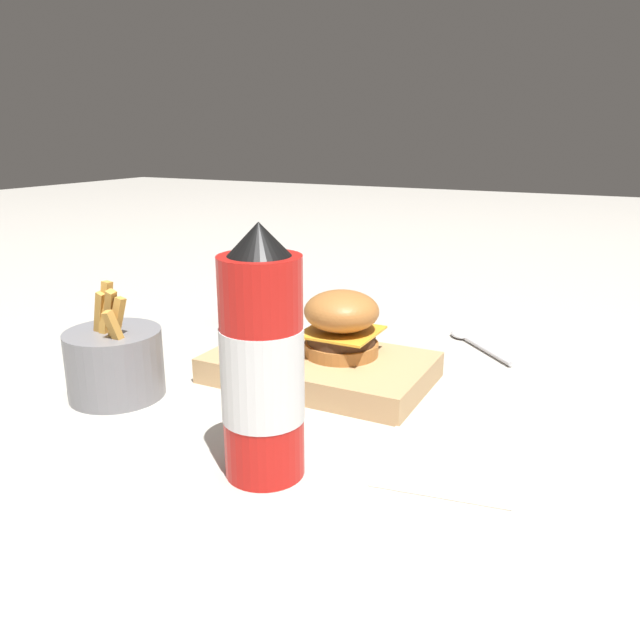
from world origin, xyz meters
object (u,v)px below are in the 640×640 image
Objects in this scene: serving_board at (320,367)px; burger at (341,323)px; fries_basket at (115,362)px; side_bowl at (254,305)px; spoon at (469,340)px; ketchup_bottle at (262,364)px.

burger is (0.02, 0.02, 0.06)m from serving_board.
fries_basket reaches higher than side_bowl.
burger is at bearing 36.31° from serving_board.
side_bowl is at bearing 140.54° from serving_board.
fries_basket reaches higher than burger.
serving_board is 2.91× the size of burger.
spoon is at bearing 61.67° from burger.
fries_basket reaches higher than spoon.
serving_board is 0.07m from burger.
fries_basket is 1.34× the size of side_bowl.
burger is 0.30m from side_bowl.
serving_board is at bearing 104.57° from spoon.
spoon is at bearing 9.38° from side_bowl.
side_bowl is 0.37m from spoon.
spoon is (0.35, 0.41, -0.04)m from fries_basket.
serving_board is 0.27m from fries_basket.
burger is at bearing 38.40° from fries_basket.
fries_basket is 0.35m from side_bowl.
serving_board is 2.58× the size of side_bowl.
ketchup_bottle is 0.28m from fries_basket.
fries_basket reaches higher than serving_board.
ketchup_bottle reaches higher than spoon.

